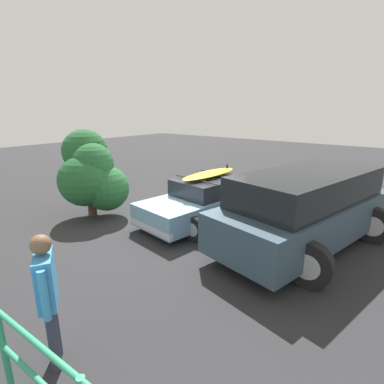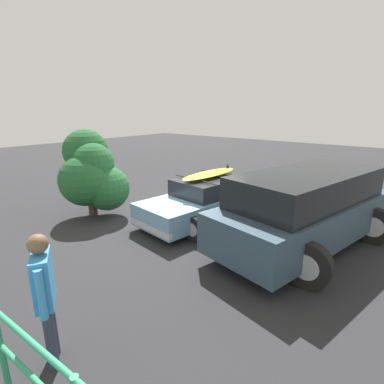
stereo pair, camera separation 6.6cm
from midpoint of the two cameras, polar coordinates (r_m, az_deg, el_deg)
ground_plane at (r=8.70m, az=-1.17°, el=-5.18°), size 44.00×44.00×0.02m
sedan_car at (r=8.50m, az=2.48°, el=-1.51°), size 2.53×4.14×1.47m
suv_car at (r=7.20m, az=20.69°, el=-2.86°), size 3.30×5.15×1.76m
person_bystander at (r=4.07m, az=-26.30°, el=-16.31°), size 0.59×0.42×1.73m
bush_near_left at (r=9.13m, az=-18.79°, el=3.56°), size 2.17×1.83×2.51m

